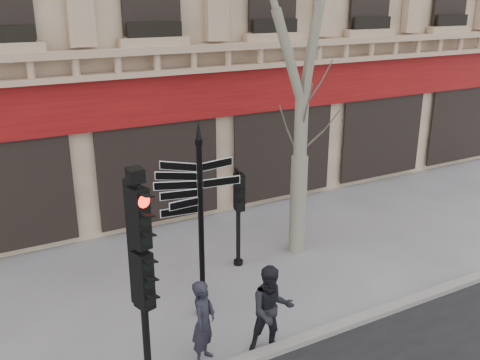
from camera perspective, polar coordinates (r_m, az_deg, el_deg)
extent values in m
plane|color=slate|center=(11.30, 0.88, -13.82)|extent=(80.00, 80.00, 0.00)
cube|color=gray|center=(10.29, 4.92, -17.22)|extent=(80.00, 0.25, 0.12)
cube|color=#640A0C|center=(14.16, -8.97, 8.54)|extent=(28.00, 0.25, 1.30)
cube|color=#A18169|center=(13.80, -8.84, 12.36)|extent=(28.00, 0.35, 0.74)
cylinder|color=black|center=(10.40, -4.15, -5.73)|extent=(0.11, 0.11, 3.56)
cylinder|color=black|center=(11.22, -3.94, -13.65)|extent=(0.28, 0.28, 0.16)
cone|color=black|center=(9.72, -4.44, 5.36)|extent=(0.12, 0.12, 0.36)
cylinder|color=black|center=(8.62, -10.27, -11.90)|extent=(0.12, 0.12, 3.50)
cube|color=black|center=(8.48, -10.38, -10.30)|extent=(0.49, 0.41, 0.95)
cube|color=black|center=(8.03, -10.82, -3.89)|extent=(0.49, 0.41, 0.95)
sphere|color=#FF0C05|center=(7.93, -10.93, -2.20)|extent=(0.20, 0.20, 0.20)
cube|color=black|center=(7.80, -11.11, 0.54)|extent=(0.29, 0.33, 0.20)
cylinder|color=black|center=(12.54, -0.19, -4.30)|extent=(0.11, 0.11, 2.32)
cylinder|color=black|center=(13.01, -0.18, -8.72)|extent=(0.24, 0.24, 0.13)
cube|color=black|center=(12.27, -0.19, -1.22)|extent=(0.44, 0.35, 0.88)
cylinder|color=gray|center=(13.27, 6.21, -2.64)|extent=(0.41, 0.41, 2.49)
cylinder|color=gray|center=(12.69, 6.52, 5.47)|extent=(0.32, 0.32, 1.59)
imported|color=black|center=(9.59, -3.89, -14.88)|extent=(0.68, 0.67, 1.57)
imported|color=black|center=(9.79, 3.39, -13.68)|extent=(0.96, 0.84, 1.69)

